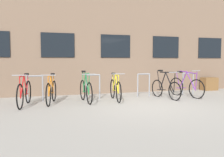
# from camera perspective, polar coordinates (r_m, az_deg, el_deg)

# --- Properties ---
(ground_plane) EXTENTS (42.00, 42.00, 0.00)m
(ground_plane) POSITION_cam_1_polar(r_m,az_deg,el_deg) (7.50, 8.57, -6.52)
(ground_plane) COLOR #9E998E
(storefront_building) EXTENTS (28.00, 5.48, 6.28)m
(storefront_building) POSITION_cam_1_polar(r_m,az_deg,el_deg) (13.06, -2.99, 11.91)
(storefront_building) COLOR #7A604C
(storefront_building) RESTS_ON ground
(bike_rack) EXTENTS (6.54, 0.05, 0.90)m
(bike_rack) POSITION_cam_1_polar(r_m,az_deg,el_deg) (9.05, 1.70, -1.21)
(bike_rack) COLOR gray
(bike_rack) RESTS_ON ground
(bicycle_green) EXTENTS (0.44, 1.69, 1.07)m
(bicycle_green) POSITION_cam_1_polar(r_m,az_deg,el_deg) (8.24, -6.21, -2.76)
(bicycle_green) COLOR black
(bicycle_green) RESTS_ON ground
(bicycle_black) EXTENTS (0.44, 1.69, 1.06)m
(bicycle_black) POSITION_cam_1_polar(r_m,az_deg,el_deg) (9.15, 12.48, -2.22)
(bicycle_black) COLOR black
(bicycle_black) RESTS_ON ground
(bicycle_red) EXTENTS (0.49, 1.79, 1.01)m
(bicycle_red) POSITION_cam_1_polar(r_m,az_deg,el_deg) (7.94, -19.93, -3.18)
(bicycle_red) COLOR black
(bicycle_red) RESTS_ON ground
(bicycle_orange) EXTENTS (0.54, 1.65, 0.99)m
(bicycle_orange) POSITION_cam_1_polar(r_m,az_deg,el_deg) (8.11, -14.10, -2.98)
(bicycle_orange) COLOR black
(bicycle_orange) RESTS_ON ground
(bicycle_yellow) EXTENTS (0.44, 1.74, 0.98)m
(bicycle_yellow) POSITION_cam_1_polar(r_m,az_deg,el_deg) (8.53, 0.80, -2.53)
(bicycle_yellow) COLOR black
(bicycle_yellow) RESTS_ON ground
(bicycle_purple) EXTENTS (0.54, 1.71, 1.05)m
(bicycle_purple) POSITION_cam_1_polar(r_m,az_deg,el_deg) (9.77, 17.02, -1.82)
(bicycle_purple) COLOR black
(bicycle_purple) RESTS_ON ground
(planter_box) EXTENTS (0.70, 0.44, 0.60)m
(planter_box) POSITION_cam_1_polar(r_m,az_deg,el_deg) (12.31, 21.91, -1.17)
(planter_box) COLOR brown
(planter_box) RESTS_ON ground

